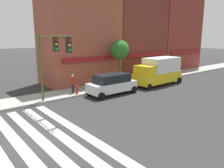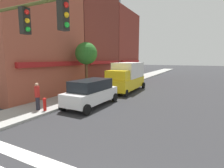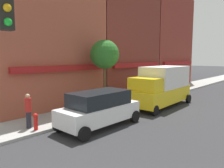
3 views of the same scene
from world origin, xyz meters
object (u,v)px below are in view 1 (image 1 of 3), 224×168
Objects in this scene: suv_white at (112,84)px; box_truck_yellow at (158,71)px; street_tree at (120,50)px; traffic_signal at (51,55)px; pedestrian_red_jacket at (73,83)px; fire_hydrant at (77,89)px.

box_truck_yellow is (6.74, -0.00, 0.56)m from suv_white.
suv_white is at bearing 178.29° from box_truck_yellow.
box_truck_yellow is at bearing -39.93° from street_tree.
pedestrian_red_jacket is at bearing 39.40° from traffic_signal.
suv_white is 5.26m from street_tree.
fire_hydrant is (0.09, -0.53, -0.46)m from pedestrian_red_jacket.
traffic_signal is 9.92m from street_tree.
suv_white is at bearing 3.32° from traffic_signal.
traffic_signal is 6.58× the size of fire_hydrant.
traffic_signal reaches higher than pedestrian_red_jacket.
pedestrian_red_jacket is at bearing 165.26° from box_truck_yellow.
traffic_signal is 12.99m from box_truck_yellow.
traffic_signal is 1.14× the size of street_tree.
suv_white reaches higher than pedestrian_red_jacket.
street_tree is (3.39, 2.80, 2.88)m from suv_white.
fire_hydrant is at bearing 32.47° from traffic_signal.
street_tree is (6.18, 1.10, 3.30)m from fire_hydrant.
traffic_signal reaches higher than street_tree.
box_truck_yellow is 4.94m from street_tree.
box_truck_yellow is 1.29× the size of street_tree.
suv_white is 0.76× the size of box_truck_yellow.
street_tree is at bearing 10.09° from fire_hydrant.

